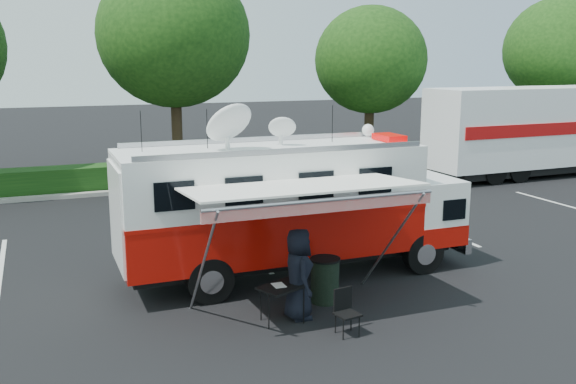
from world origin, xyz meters
name	(u,v)px	position (x,y,z in m)	size (l,w,h in m)	color
ground_plane	(296,275)	(0.00, 0.00, 0.00)	(120.00, 120.00, 0.00)	black
back_border	(203,59)	(1.14, 12.90, 5.00)	(60.00, 6.14, 8.87)	#9E998E
stall_lines	(238,243)	(-0.50, 3.00, 0.00)	(24.12, 5.50, 0.01)	silver
command_truck	(293,206)	(-0.07, 0.00, 1.68)	(8.18, 2.25, 3.93)	black
awning	(304,191)	(-0.80, -2.34, 2.52)	(4.46, 2.33, 2.70)	white
person	(298,318)	(-0.93, -2.39, 0.00)	(0.88, 0.57, 1.81)	black
folding_table	(282,288)	(-1.29, -2.46, 0.69)	(1.03, 0.90, 0.74)	black
folding_chair	(345,308)	(-0.40, -3.37, 0.50)	(0.47, 0.49, 0.85)	black
trash_bin	(325,280)	(-0.08, -1.80, 0.48)	(0.64, 0.64, 0.95)	black
semi_trailer	(556,128)	(15.80, 8.46, 2.01)	(12.43, 2.88, 3.82)	white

